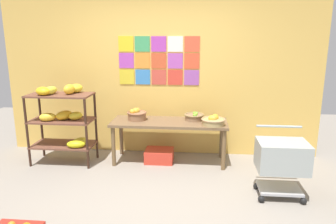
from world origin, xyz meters
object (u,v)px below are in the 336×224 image
Objects in this scene: fruit_basket_left at (137,115)px; produce_crate_under_table at (159,156)px; display_table at (169,126)px; banana_shelf_unit at (64,116)px; fruit_basket_centre at (213,121)px; fruit_basket_back_left at (194,116)px; shopping_cart at (282,158)px.

produce_crate_under_table is at bearing -10.07° from fruit_basket_left.
display_table is 0.50m from produce_crate_under_table.
fruit_basket_left is 0.70× the size of produce_crate_under_table.
banana_shelf_unit is 1.60m from display_table.
fruit_basket_centre is 1.02m from produce_crate_under_table.
fruit_basket_back_left is 0.89m from fruit_basket_left.
fruit_basket_left is (-0.88, -0.06, 0.02)m from fruit_basket_back_left.
fruit_basket_left is (-0.51, 0.04, 0.15)m from display_table.
shopping_cart is at bearing -45.65° from fruit_basket_back_left.
fruit_basket_left reaches higher than fruit_basket_back_left.
produce_crate_under_table is (1.43, 0.16, -0.65)m from banana_shelf_unit.
fruit_basket_centre is at bearing -42.05° from fruit_basket_back_left.
fruit_basket_back_left is at bearing 15.38° from display_table.
fruit_basket_left reaches higher than fruit_basket_centre.
shopping_cart is at bearing -46.84° from fruit_basket_centre.
shopping_cart reaches higher than display_table.
display_table is (1.58, 0.19, -0.17)m from banana_shelf_unit.
shopping_cart is (0.78, -0.83, -0.22)m from fruit_basket_centre.
display_table is 0.41m from fruit_basket_back_left.
display_table is at bearing 167.19° from fruit_basket_centre.
fruit_basket_centre reaches higher than display_table.
fruit_basket_centre is at bearing -12.81° from display_table.
fruit_basket_back_left is 0.87× the size of fruit_basket_centre.
fruit_basket_centre is (2.24, 0.04, -0.03)m from banana_shelf_unit.
fruit_basket_back_left is 0.38m from fruit_basket_centre.
display_table is 4.04× the size of produce_crate_under_table.
produce_crate_under_table is at bearing 6.58° from banana_shelf_unit.
banana_shelf_unit is 2.82× the size of produce_crate_under_table.
produce_crate_under_table is at bearing -171.66° from display_table.
display_table is 5.02× the size of fruit_basket_centre.
shopping_cart reaches higher than fruit_basket_back_left.
fruit_basket_centre is at bearing -8.88° from produce_crate_under_table.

